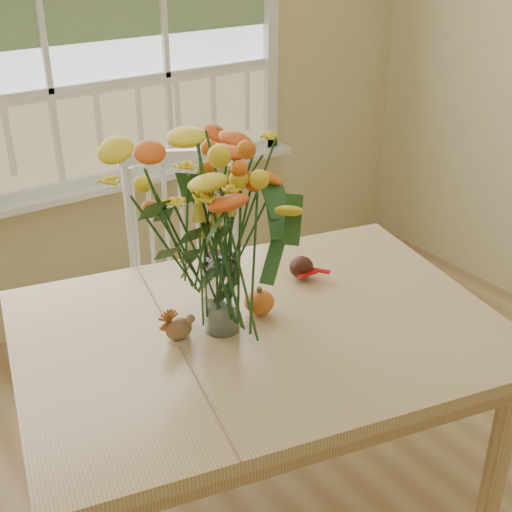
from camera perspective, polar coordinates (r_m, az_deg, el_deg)
wall_back at (r=3.07m, az=-17.51°, el=16.78°), size 4.00×0.02×2.70m
dining_table at (r=2.07m, az=0.32°, el=-7.92°), size 1.57×1.26×0.75m
windsor_chair at (r=2.74m, az=-6.01°, el=-1.02°), size 0.61×0.60×0.99m
flower_vase at (r=1.84m, az=-3.06°, el=2.98°), size 0.48×0.48×0.57m
pumpkin at (r=2.05m, az=0.28°, el=-3.94°), size 0.09×0.09×0.07m
turkey_figurine at (r=1.94m, az=-6.46°, el=-6.06°), size 0.08×0.06×0.10m
dark_gourd at (r=2.25m, az=3.80°, el=-1.02°), size 0.13×0.12×0.07m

